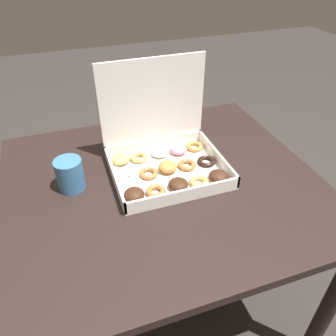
% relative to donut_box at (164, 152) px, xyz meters
% --- Properties ---
extents(ground_plane, '(8.00, 8.00, 0.00)m').
position_rel_donut_box_xyz_m(ground_plane, '(-0.03, -0.08, -0.77)').
color(ground_plane, '#2D2826').
extents(dining_table, '(1.04, 0.91, 0.71)m').
position_rel_donut_box_xyz_m(dining_table, '(-0.03, -0.08, -0.16)').
color(dining_table, black).
rests_on(dining_table, ground_plane).
extents(donut_box, '(0.38, 0.33, 0.35)m').
position_rel_donut_box_xyz_m(donut_box, '(0.00, 0.00, 0.00)').
color(donut_box, silver).
rests_on(donut_box, dining_table).
extents(coffee_mug, '(0.09, 0.09, 0.11)m').
position_rel_donut_box_xyz_m(coffee_mug, '(-0.32, -0.01, -0.01)').
color(coffee_mug, teal).
rests_on(coffee_mug, dining_table).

